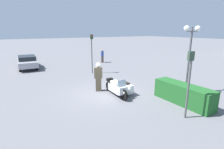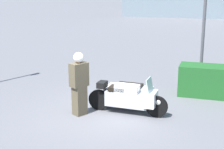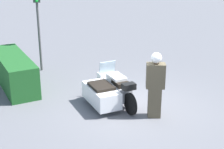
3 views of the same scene
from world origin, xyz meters
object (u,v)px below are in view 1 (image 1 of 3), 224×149
officer_rider (98,76)px  traffic_light_far (92,48)px  hedge_bush_curbside (183,94)px  pedestrian_bystander (102,56)px  twin_lamp_post (191,43)px  traffic_light_near (189,75)px  police_motorcycle (120,88)px  parked_car_background (27,61)px

officer_rider → traffic_light_far: size_ratio=0.53×
hedge_bush_curbside → pedestrian_bystander: bearing=170.3°
hedge_bush_curbside → traffic_light_far: bearing=-172.2°
hedge_bush_curbside → pedestrian_bystander: 13.56m
pedestrian_bystander → traffic_light_far: bearing=71.1°
hedge_bush_curbside → twin_lamp_post: twin_lamp_post is taller
officer_rider → hedge_bush_curbside: bearing=-114.9°
traffic_light_near → traffic_light_far: size_ratio=0.86×
officer_rider → twin_lamp_post: size_ratio=0.45×
police_motorcycle → pedestrian_bystander: (-10.46, 4.46, 0.36)m
traffic_light_far → pedestrian_bystander: 5.86m
officer_rider → hedge_bush_curbside: (4.26, 2.99, -0.47)m
parked_car_background → pedestrian_bystander: size_ratio=2.79×
traffic_light_near → traffic_light_far: 10.02m
officer_rider → parked_car_background: 10.74m
police_motorcycle → hedge_bush_curbside: (2.89, 2.17, 0.07)m
police_motorcycle → parked_car_background: bearing=-159.1°
twin_lamp_post → parked_car_background: (-13.52, -7.77, -2.44)m
twin_lamp_post → parked_car_background: twin_lamp_post is taller
officer_rider → pedestrian_bystander: bearing=-0.1°
parked_car_background → traffic_light_near: bearing=-159.6°
police_motorcycle → traffic_light_near: 4.39m
hedge_bush_curbside → pedestrian_bystander: pedestrian_bystander is taller
traffic_light_far → pedestrian_bystander: size_ratio=2.18×
police_motorcycle → parked_car_background: (-11.65, -3.90, 0.26)m
officer_rider → traffic_light_near: (5.36, 1.69, 1.04)m
pedestrian_bystander → twin_lamp_post: bearing=106.6°
hedge_bush_curbside → twin_lamp_post: 3.29m
traffic_light_near → parked_car_background: bearing=32.5°
twin_lamp_post → pedestrian_bystander: twin_lamp_post is taller
police_motorcycle → pedestrian_bystander: 11.38m
traffic_light_near → officer_rider: bearing=33.0°
police_motorcycle → parked_car_background: parked_car_background is taller
parked_car_background → traffic_light_far: bearing=-135.8°
twin_lamp_post → traffic_light_near: 3.84m
officer_rider → pedestrian_bystander: 10.52m
officer_rider → traffic_light_near: bearing=-132.5°
officer_rider → twin_lamp_post: (3.24, 4.69, 2.16)m
officer_rider → traffic_light_far: (-4.65, 1.78, 1.32)m
officer_rider → parked_car_background: size_ratio=0.42×
twin_lamp_post → police_motorcycle: bearing=-115.9°
police_motorcycle → officer_rider: (-1.36, -0.82, 0.54)m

